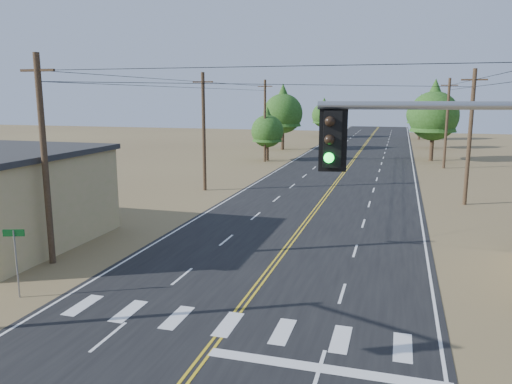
% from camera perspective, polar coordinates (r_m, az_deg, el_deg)
% --- Properties ---
extents(road, '(15.00, 200.00, 0.02)m').
position_cam_1_polar(road, '(38.92, 7.52, -1.09)').
color(road, black).
rests_on(road, ground).
extents(utility_pole_left_near, '(1.80, 0.30, 10.00)m').
position_cam_1_polar(utility_pole_left_near, '(25.56, -23.02, 3.47)').
color(utility_pole_left_near, '#4C3826').
rests_on(utility_pole_left_near, ground).
extents(utility_pole_left_mid, '(1.80, 0.30, 10.00)m').
position_cam_1_polar(utility_pole_left_mid, '(42.90, -5.98, 6.95)').
color(utility_pole_left_mid, '#4C3826').
rests_on(utility_pole_left_mid, ground).
extents(utility_pole_left_far, '(1.80, 0.30, 10.00)m').
position_cam_1_polar(utility_pole_left_far, '(61.87, 1.03, 8.21)').
color(utility_pole_left_far, '#4C3826').
rests_on(utility_pole_left_far, ground).
extents(utility_pole_right_mid, '(1.80, 0.30, 10.00)m').
position_cam_1_polar(utility_pole_right_mid, '(40.09, 23.24, 5.85)').
color(utility_pole_right_mid, '#4C3826').
rests_on(utility_pole_right_mid, ground).
extents(utility_pole_right_far, '(1.80, 0.30, 10.00)m').
position_cam_1_polar(utility_pole_right_far, '(59.95, 20.97, 7.41)').
color(utility_pole_right_far, '#4C3826').
rests_on(utility_pole_right_far, ground).
extents(street_sign, '(0.81, 0.30, 2.85)m').
position_cam_1_polar(street_sign, '(22.23, -25.79, -6.22)').
color(street_sign, gray).
rests_on(street_sign, ground).
extents(tree_left_near, '(4.05, 4.05, 6.74)m').
position_cam_1_polar(tree_left_near, '(62.96, 1.31, 7.34)').
color(tree_left_near, '#3F2D1E').
rests_on(tree_left_near, ground).
extents(tree_left_mid, '(5.93, 5.93, 9.89)m').
position_cam_1_polar(tree_left_mid, '(76.08, 3.10, 9.40)').
color(tree_left_mid, '#3F2D1E').
rests_on(tree_left_mid, ground).
extents(tree_left_far, '(4.69, 4.69, 7.81)m').
position_cam_1_polar(tree_left_far, '(99.70, 7.76, 8.94)').
color(tree_left_far, '#3F2D1E').
rests_on(tree_left_far, ground).
extents(tree_right_near, '(6.11, 6.11, 10.18)m').
position_cam_1_polar(tree_right_near, '(66.55, 19.68, 8.73)').
color(tree_right_near, '#3F2D1E').
rests_on(tree_right_near, ground).
extents(tree_right_mid, '(4.09, 4.09, 6.81)m').
position_cam_1_polar(tree_right_mid, '(82.91, 19.55, 7.62)').
color(tree_right_mid, '#3F2D1E').
rests_on(tree_right_mid, ground).
extents(tree_right_far, '(5.06, 5.06, 8.43)m').
position_cam_1_polar(tree_right_far, '(98.79, 18.28, 8.70)').
color(tree_right_far, '#3F2D1E').
rests_on(tree_right_far, ground).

